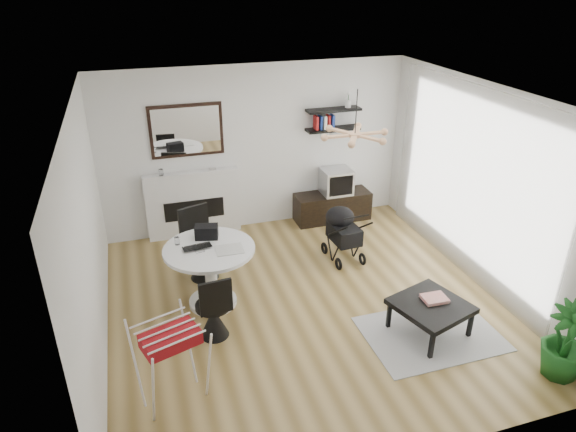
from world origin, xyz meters
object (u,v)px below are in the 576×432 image
object	(u,v)px
fireplace	(193,196)
dining_table	(210,267)
tv_console	(332,206)
coffee_table	(431,307)
crt_tv	(336,181)
potted_plant	(566,342)
drying_rack	(172,363)
stroller	(342,235)

from	to	relation	value
fireplace	dining_table	size ratio (longest dim) A/B	1.88
tv_console	coffee_table	world-z (taller)	tv_console
crt_tv	potted_plant	bearing A→B (deg)	-78.73
tv_console	drying_rack	size ratio (longest dim) A/B	1.42
potted_plant	crt_tv	bearing A→B (deg)	101.27
dining_table	coffee_table	size ratio (longest dim) A/B	1.18
fireplace	crt_tv	world-z (taller)	fireplace
fireplace	stroller	size ratio (longest dim) A/B	2.46
stroller	tv_console	bearing A→B (deg)	71.20
tv_console	crt_tv	distance (m)	0.46
drying_rack	potted_plant	distance (m)	4.09
coffee_table	dining_table	bearing A→B (deg)	150.22
crt_tv	stroller	bearing A→B (deg)	-107.79
fireplace	crt_tv	size ratio (longest dim) A/B	4.37
tv_console	stroller	world-z (taller)	stroller
potted_plant	stroller	bearing A→B (deg)	112.55
tv_console	drying_rack	distance (m)	4.63
drying_rack	coffee_table	xyz separation A→B (m)	(3.04, 0.20, -0.12)
stroller	potted_plant	world-z (taller)	potted_plant
stroller	coffee_table	world-z (taller)	stroller
fireplace	coffee_table	world-z (taller)	fireplace
tv_console	potted_plant	size ratio (longest dim) A/B	1.49
dining_table	potted_plant	bearing A→B (deg)	-35.85
dining_table	tv_console	bearing A→B (deg)	37.68
crt_tv	tv_console	bearing A→B (deg)	176.68
coffee_table	crt_tv	bearing A→B (deg)	88.09
coffee_table	drying_rack	bearing A→B (deg)	-176.31
potted_plant	dining_table	bearing A→B (deg)	144.15
drying_rack	potted_plant	xyz separation A→B (m)	(4.00, -0.86, -0.05)
tv_console	crt_tv	size ratio (longest dim) A/B	2.65
dining_table	potted_plant	size ratio (longest dim) A/B	1.31
drying_rack	stroller	distance (m)	3.50
crt_tv	coffee_table	size ratio (longest dim) A/B	0.51
dining_table	coffee_table	world-z (taller)	dining_table
tv_console	drying_rack	bearing A→B (deg)	-131.92
drying_rack	coffee_table	world-z (taller)	drying_rack
stroller	fireplace	bearing A→B (deg)	141.33
stroller	coffee_table	bearing A→B (deg)	-84.88
crt_tv	potted_plant	distance (m)	4.39
crt_tv	potted_plant	size ratio (longest dim) A/B	0.56
coffee_table	potted_plant	bearing A→B (deg)	-47.59
fireplace	potted_plant	size ratio (longest dim) A/B	2.47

